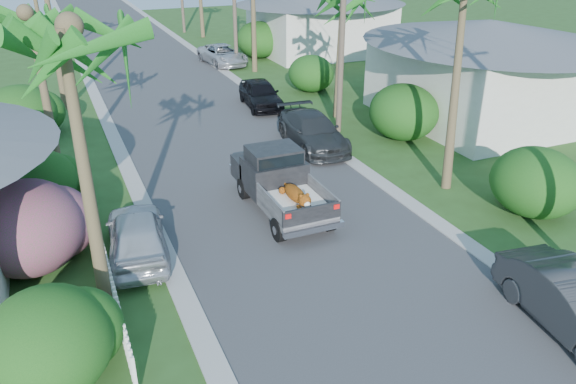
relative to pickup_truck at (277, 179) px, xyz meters
name	(u,v)px	position (x,y,z in m)	size (l,w,h in m)	color
ground	(385,322)	(0.02, -6.89, -1.01)	(120.00, 120.00, 0.00)	#2A4A1B
road	(166,84)	(0.02, 18.11, -1.00)	(8.00, 100.00, 0.02)	#38383A
curb_left	(93,91)	(-4.28, 18.11, -0.98)	(0.60, 100.00, 0.06)	#A5A39E
curb_right	(233,77)	(4.32, 18.11, -0.98)	(0.60, 100.00, 0.06)	#A5A39E
pickup_truck	(277,179)	(0.00, 0.00, 0.00)	(1.98, 5.12, 2.06)	black
parked_car_rn	(576,305)	(3.93, -8.93, -0.28)	(1.54, 4.42, 1.46)	#2B2D30
parked_car_rm	(313,131)	(3.62, 4.75, -0.30)	(1.98, 4.88, 1.42)	#2A2C2F
parked_car_rf	(261,94)	(3.66, 11.25, -0.29)	(1.70, 4.23, 1.44)	black
parked_car_rd	(223,55)	(4.90, 21.94, -0.34)	(2.21, 4.80, 1.33)	silver
parked_car_ln	(137,235)	(-4.98, -1.39, -0.31)	(1.65, 4.10, 1.40)	silver
palm_l_a	(61,30)	(-6.18, -3.89, 5.92)	(4.40, 4.40, 8.20)	brown
palm_l_b	(29,14)	(-6.78, 5.11, 5.14)	(4.40, 4.40, 7.40)	brown
shrub_l_a	(48,342)	(-7.48, -5.89, 0.09)	(2.60, 2.86, 2.20)	#134414
shrub_l_b	(28,227)	(-7.78, -0.89, 0.29)	(3.00, 3.30, 2.60)	#C71C7F
shrub_l_c	(41,180)	(-7.38, 3.11, -0.01)	(2.40, 2.64, 2.00)	#134414
shrub_l_d	(21,112)	(-7.98, 11.11, 0.19)	(3.20, 3.52, 2.40)	#134414
shrub_r_a	(536,182)	(7.62, -3.89, 0.14)	(2.80, 3.08, 2.30)	#134414
shrub_r_b	(404,112)	(7.82, 4.11, 0.24)	(3.00, 3.30, 2.50)	#134414
shrub_r_c	(311,73)	(7.52, 13.11, 0.04)	(2.60, 2.86, 2.10)	#134414
shrub_r_d	(259,40)	(8.02, 23.11, 0.29)	(3.20, 3.52, 2.60)	#134414
picket_fence	(102,248)	(-5.98, -1.39, -0.51)	(0.10, 11.00, 1.00)	white
house_right_near	(483,75)	(13.02, 5.11, 1.21)	(8.00, 9.00, 4.80)	silver
house_right_far	(320,24)	(13.02, 23.11, 1.11)	(9.00, 8.00, 4.60)	silver
utility_pole_b	(342,32)	(5.62, 6.11, 3.59)	(1.60, 0.26, 9.00)	brown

